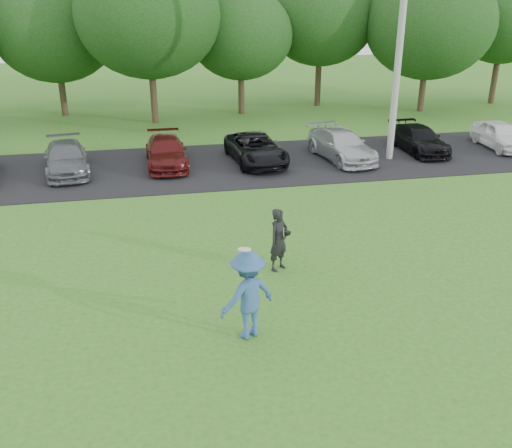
# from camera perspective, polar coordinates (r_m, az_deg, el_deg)

# --- Properties ---
(ground) EXTENTS (100.00, 100.00, 0.00)m
(ground) POSITION_cam_1_polar(r_m,az_deg,el_deg) (12.12, 3.29, -12.05)
(ground) COLOR #316D1F
(ground) RESTS_ON ground
(parking_lot) EXTENTS (32.00, 6.50, 0.03)m
(parking_lot) POSITION_cam_1_polar(r_m,az_deg,el_deg) (23.78, -4.47, 5.87)
(parking_lot) COLOR black
(parking_lot) RESTS_ON ground
(utility_pole) EXTENTS (0.28, 0.28, 10.05)m
(utility_pole) POSITION_cam_1_polar(r_m,az_deg,el_deg) (24.41, 14.25, 17.72)
(utility_pole) COLOR #ABAAA5
(utility_pole) RESTS_ON ground
(frisbee_player) EXTENTS (1.45, 1.17, 2.15)m
(frisbee_player) POSITION_cam_1_polar(r_m,az_deg,el_deg) (11.91, -0.82, -7.12)
(frisbee_player) COLOR #345C94
(frisbee_player) RESTS_ON ground
(camera_bystander) EXTENTS (0.73, 0.69, 1.69)m
(camera_bystander) POSITION_cam_1_polar(r_m,az_deg,el_deg) (14.72, 2.30, -1.58)
(camera_bystander) COLOR black
(camera_bystander) RESTS_ON ground
(parked_cars) EXTENTS (28.04, 4.66, 1.21)m
(parked_cars) POSITION_cam_1_polar(r_m,az_deg,el_deg) (23.68, -3.93, 7.31)
(parked_cars) COLOR #585B5F
(parked_cars) RESTS_ON parking_lot
(tree_row) EXTENTS (42.39, 9.85, 8.64)m
(tree_row) POSITION_cam_1_polar(r_m,az_deg,el_deg) (32.69, -4.19, 19.25)
(tree_row) COLOR #38281C
(tree_row) RESTS_ON ground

